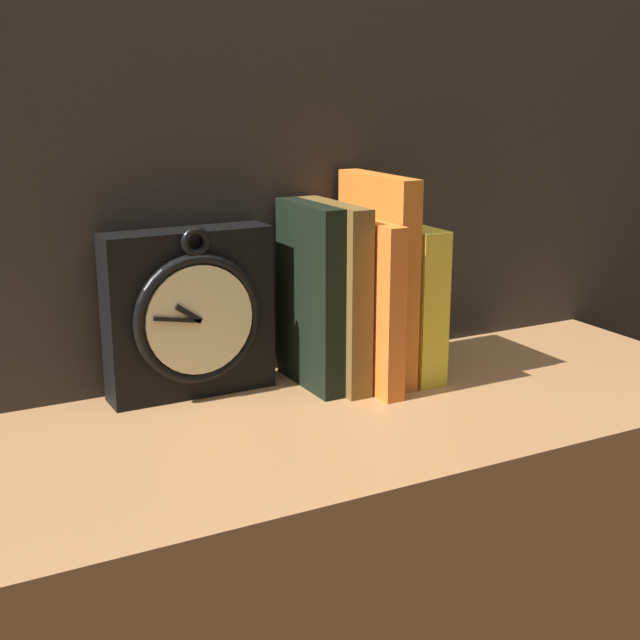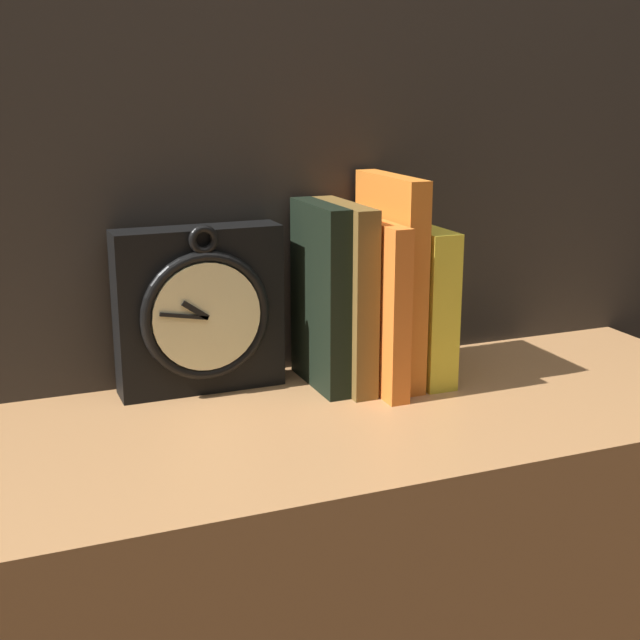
# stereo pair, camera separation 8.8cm
# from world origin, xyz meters

# --- Properties ---
(clock) EXTENTS (0.18, 0.06, 0.19)m
(clock) POSITION_xyz_m (-0.09, 0.13, 0.92)
(clock) COLOR black
(clock) RESTS_ON bookshelf
(book_slot0_black) EXTENTS (0.03, 0.12, 0.21)m
(book_slot0_black) POSITION_xyz_m (0.04, 0.10, 0.93)
(book_slot0_black) COLOR black
(book_slot0_black) RESTS_ON bookshelf
(book_slot1_brown) EXTENTS (0.03, 0.13, 0.21)m
(book_slot1_brown) POSITION_xyz_m (0.07, 0.10, 0.93)
(book_slot1_brown) COLOR brown
(book_slot1_brown) RESTS_ON bookshelf
(book_slot2_orange) EXTENTS (0.02, 0.16, 0.19)m
(book_slot2_orange) POSITION_xyz_m (0.10, 0.08, 0.92)
(book_slot2_orange) COLOR orange
(book_slot2_orange) RESTS_ON bookshelf
(book_slot3_orange) EXTENTS (0.02, 0.14, 0.24)m
(book_slot3_orange) POSITION_xyz_m (0.12, 0.09, 0.95)
(book_slot3_orange) COLOR orange
(book_slot3_orange) RESTS_ON bookshelf
(book_slot4_yellow) EXTENTS (0.04, 0.14, 0.18)m
(book_slot4_yellow) POSITION_xyz_m (0.16, 0.09, 0.92)
(book_slot4_yellow) COLOR yellow
(book_slot4_yellow) RESTS_ON bookshelf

